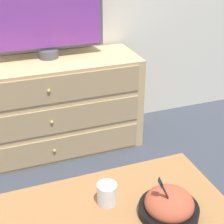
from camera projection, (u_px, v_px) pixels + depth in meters
name	position (u px, v px, depth m)	size (l,w,h in m)	color
ground_plane	(54.00, 129.00, 2.88)	(12.00, 12.00, 0.00)	#383D47
dresser	(45.00, 108.00, 2.48)	(1.37, 0.47, 0.69)	tan
tv	(45.00, 11.00, 2.26)	(0.80, 0.14, 0.62)	#515156
takeout_bowl	(169.00, 206.00, 1.34)	(0.24, 0.24, 0.19)	black
drink_cup	(107.00, 195.00, 1.39)	(0.08, 0.08, 0.09)	#9E6638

